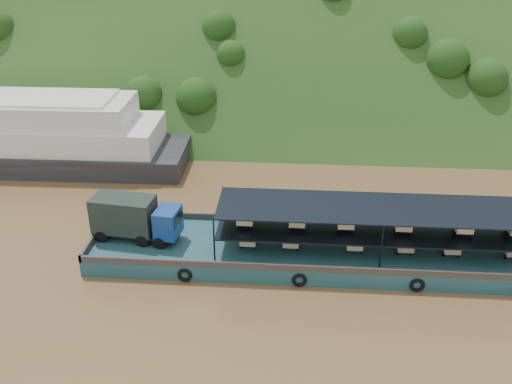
{
  "coord_description": "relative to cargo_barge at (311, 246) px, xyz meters",
  "views": [
    {
      "loc": [
        1.03,
        -37.62,
        23.5
      ],
      "look_at": [
        -2.0,
        3.0,
        3.2
      ],
      "focal_mm": 40.0,
      "sensor_mm": 36.0,
      "label": 1
    }
  ],
  "objects": [
    {
      "name": "hillside",
      "position": [
        -2.46,
        37.54,
        -1.13
      ],
      "size": [
        140.0,
        39.6,
        39.6
      ],
      "primitive_type": "cube",
      "rotation": [
        0.79,
        0.0,
        0.0
      ],
      "color": "#1A3814",
      "rests_on": "ground"
    },
    {
      "name": "ground",
      "position": [
        -2.46,
        1.54,
        -1.13
      ],
      "size": [
        160.0,
        160.0,
        0.0
      ],
      "primitive_type": "plane",
      "color": "brown",
      "rests_on": "ground"
    },
    {
      "name": "cargo_barge",
      "position": [
        0.0,
        0.0,
        0.0
      ],
      "size": [
        35.02,
        7.18,
        4.54
      ],
      "color": "#163F4D",
      "rests_on": "ground"
    },
    {
      "name": "passenger_ferry",
      "position": [
        -29.94,
        16.02,
        1.95
      ],
      "size": [
        35.11,
        9.16,
        7.09
      ],
      "rotation": [
        0.0,
        0.0,
        0.01
      ],
      "color": "black",
      "rests_on": "ground"
    }
  ]
}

